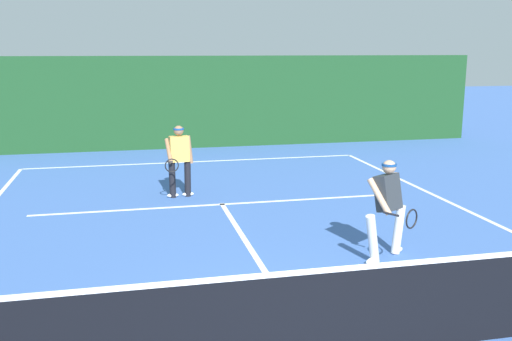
# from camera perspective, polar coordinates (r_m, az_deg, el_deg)

# --- Properties ---
(court_line_baseline_far) EXTENTS (9.47, 0.10, 0.01)m
(court_line_baseline_far) POSITION_cam_1_polar(r_m,az_deg,el_deg) (16.68, -6.06, 0.88)
(court_line_baseline_far) COLOR white
(court_line_baseline_far) RESTS_ON ground_plane
(court_line_service) EXTENTS (7.72, 0.10, 0.01)m
(court_line_service) POSITION_cam_1_polar(r_m,az_deg,el_deg) (12.07, -3.37, -3.36)
(court_line_service) COLOR white
(court_line_service) RESTS_ON ground_plane
(court_line_centre) EXTENTS (0.10, 6.40, 0.01)m
(court_line_centre) POSITION_cam_1_polar(r_m,az_deg,el_deg) (9.16, -0.15, -8.38)
(court_line_centre) COLOR white
(court_line_centre) RESTS_ON ground_plane
(tennis_net) EXTENTS (10.38, 0.09, 1.11)m
(tennis_net) POSITION_cam_1_polar(r_m,az_deg,el_deg) (6.12, 6.60, -13.91)
(tennis_net) COLOR #1E4723
(tennis_net) RESTS_ON ground_plane
(player_near) EXTENTS (0.91, 1.04, 1.56)m
(player_near) POSITION_cam_1_polar(r_m,az_deg,el_deg) (9.00, 12.92, -3.41)
(player_near) COLOR silver
(player_near) RESTS_ON ground_plane
(player_far) EXTENTS (0.67, 0.87, 1.58)m
(player_far) POSITION_cam_1_polar(r_m,az_deg,el_deg) (12.58, -7.62, 1.21)
(player_far) COLOR black
(player_far) RESTS_ON ground_plane
(tennis_ball) EXTENTS (0.07, 0.07, 0.07)m
(tennis_ball) POSITION_cam_1_polar(r_m,az_deg,el_deg) (8.07, -16.27, -11.54)
(tennis_ball) COLOR #D1E033
(tennis_ball) RESTS_ON ground_plane
(back_fence_windscreen) EXTENTS (20.09, 0.12, 2.98)m
(back_fence_windscreen) POSITION_cam_1_polar(r_m,az_deg,el_deg) (18.86, -7.04, 6.70)
(back_fence_windscreen) COLOR #19431F
(back_fence_windscreen) RESTS_ON ground_plane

